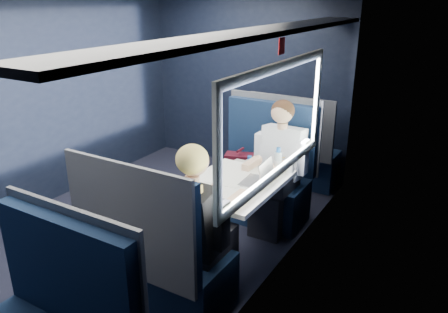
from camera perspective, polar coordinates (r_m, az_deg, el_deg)
The scene contains 12 objects.
ground at distance 4.58m, azimuth -9.86°, elevation -9.23°, with size 2.80×4.20×0.01m, color black.
room_shell at distance 4.05m, azimuth -10.88°, elevation 9.23°, with size 3.00×4.40×2.40m.
table at distance 3.74m, azimuth 1.75°, elevation -4.48°, with size 0.62×1.00×0.74m.
seat_bay_near at distance 4.63m, azimuth 4.89°, elevation -2.78°, with size 1.04×0.62×1.26m.
seat_bay_far at distance 3.32m, azimuth -8.68°, elevation -13.15°, with size 1.04×0.62×1.26m.
seat_row_front at distance 5.42m, azimuth 9.25°, elevation 0.44°, with size 1.04×0.51×1.16m.
man at distance 4.27m, azimuth 7.09°, elevation -0.57°, with size 0.53×0.56×1.32m.
woman at distance 3.14m, azimuth -3.47°, elevation -8.34°, with size 0.53×0.56×1.32m.
papers at distance 3.78m, azimuth 0.33°, elevation -2.86°, with size 0.55×0.79×0.01m, color white.
laptop at distance 3.68m, azimuth 4.81°, elevation -2.72°, with size 0.23×0.30×0.21m.
bottle_small at distance 3.91m, azimuth 7.06°, elevation -0.65°, with size 0.07×0.07×0.24m.
cup at distance 3.95m, azimuth 8.65°, elevation -1.46°, with size 0.07×0.07×0.09m, color white.
Camera 1 is at (2.66, -2.98, 2.24)m, focal length 35.00 mm.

